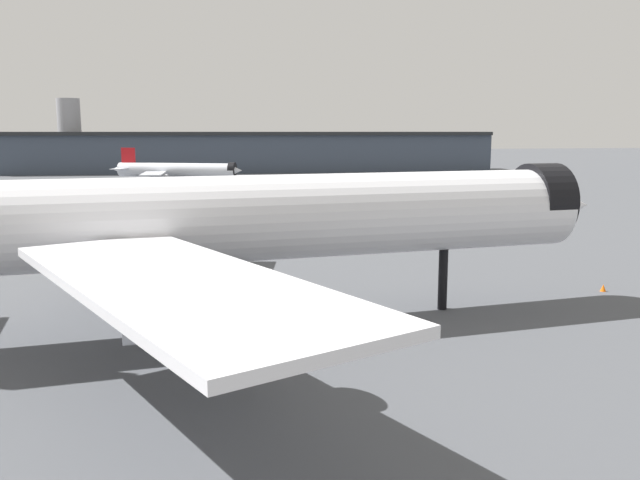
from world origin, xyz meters
The scene contains 5 objects.
ground centered at (0.00, 0.00, 0.00)m, with size 900.00×900.00×0.00m, color #4C4F54.
airliner_near_gate centered at (-0.73, 1.48, 7.80)m, with size 62.85×57.08×17.71m.
airliner_far_taxiway centered at (-4.33, 125.21, 4.37)m, with size 33.44×29.85×9.92m.
terminal_building centered at (18.15, 186.81, 7.13)m, with size 171.15×34.41×24.86m.
traffic_cone_near_nose centered at (33.52, 5.79, 0.31)m, with size 0.50×0.50×0.63m, color #F2600C.
Camera 1 is at (-2.73, -44.48, 14.04)m, focal length 36.80 mm.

